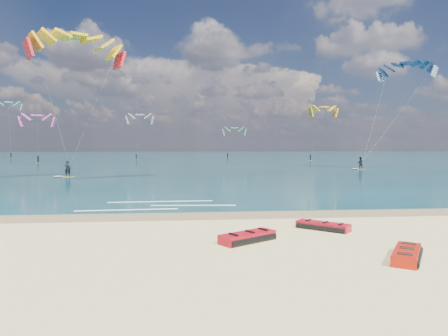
# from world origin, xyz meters

# --- Properties ---
(ground) EXTENTS (320.00, 320.00, 0.00)m
(ground) POSITION_xyz_m (0.00, 40.00, 0.00)
(ground) COLOR tan
(ground) RESTS_ON ground
(wet_sand_strip) EXTENTS (320.00, 2.40, 0.01)m
(wet_sand_strip) POSITION_xyz_m (0.00, 3.00, 0.00)
(wet_sand_strip) COLOR brown
(wet_sand_strip) RESTS_ON ground
(sea) EXTENTS (320.00, 200.00, 0.04)m
(sea) POSITION_xyz_m (0.00, 104.00, 0.02)
(sea) COLOR #0B353C
(sea) RESTS_ON ground
(packed_kite_left) EXTENTS (2.66, 2.26, 0.40)m
(packed_kite_left) POSITION_xyz_m (3.92, -2.61, 0.00)
(packed_kite_left) COLOR #B70915
(packed_kite_left) RESTS_ON ground
(packed_kite_mid) EXTENTS (2.47, 2.36, 0.36)m
(packed_kite_mid) POSITION_xyz_m (7.44, -0.80, 0.00)
(packed_kite_mid) COLOR #B40C19
(packed_kite_mid) RESTS_ON ground
(packed_kite_right) EXTENTS (2.22, 2.57, 0.38)m
(packed_kite_right) POSITION_xyz_m (8.54, -5.38, 0.00)
(packed_kite_right) COLOR #BC1808
(packed_kite_right) RESTS_ON ground
(kitesurfer_main) EXTENTS (10.77, 10.51, 15.67)m
(kitesurfer_main) POSITION_xyz_m (-10.01, 25.28, 8.00)
(kitesurfer_main) COLOR yellow
(kitesurfer_main) RESTS_ON sea
(kitesurfer_far) EXTENTS (11.67, 6.56, 16.67)m
(kitesurfer_far) POSITION_xyz_m (30.16, 38.22, 8.85)
(kitesurfer_far) COLOR gold
(kitesurfer_far) RESTS_ON sea
(shoreline_foam) EXTENTS (8.99, 3.61, 0.01)m
(shoreline_foam) POSITION_xyz_m (0.09, 6.56, 0.04)
(shoreline_foam) COLOR white
(shoreline_foam) RESTS_ON ground
(distant_kites) EXTENTS (81.91, 32.55, 14.70)m
(distant_kites) POSITION_xyz_m (-9.05, 78.22, 5.70)
(distant_kites) COLOR gray
(distant_kites) RESTS_ON ground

